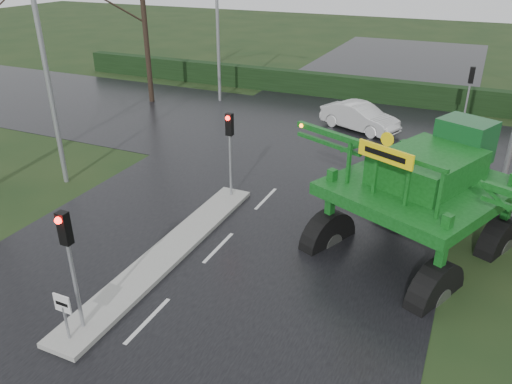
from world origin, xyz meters
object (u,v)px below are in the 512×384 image
at_px(crop_sprayer, 338,168).
at_px(keep_left_sign, 64,310).
at_px(traffic_signal_far, 470,85).
at_px(white_sedan, 358,130).
at_px(traffic_signal_near, 68,247).
at_px(traffic_signal_mid, 230,137).
at_px(street_light_left_far, 221,5).
at_px(street_light_left_near, 46,38).

bearing_deg(crop_sprayer, keep_left_sign, -96.92).
height_order(traffic_signal_far, white_sedan, traffic_signal_far).
bearing_deg(traffic_signal_near, traffic_signal_mid, 90.00).
relative_size(traffic_signal_near, traffic_signal_far, 1.00).
height_order(crop_sprayer, white_sedan, crop_sprayer).
distance_m(traffic_signal_near, traffic_signal_far, 22.42).
xyz_separation_m(keep_left_sign, street_light_left_far, (-6.89, 21.50, 4.93)).
bearing_deg(street_light_left_near, street_light_left_far, 90.00).
xyz_separation_m(street_light_left_near, white_sedan, (9.49, 11.92, -5.99)).
xyz_separation_m(traffic_signal_near, street_light_left_near, (-6.89, 7.01, 3.40)).
height_order(keep_left_sign, crop_sprayer, crop_sprayer).
bearing_deg(street_light_left_far, traffic_signal_near, -71.83).
bearing_deg(traffic_signal_mid, keep_left_sign, -90.00).
bearing_deg(traffic_signal_mid, street_light_left_near, -167.79).
bearing_deg(street_light_left_near, crop_sprayer, 0.80).
bearing_deg(crop_sprayer, street_light_left_near, -155.13).
height_order(traffic_signal_far, street_light_left_near, street_light_left_near).
height_order(keep_left_sign, street_light_left_near, street_light_left_near).
distance_m(keep_left_sign, traffic_signal_mid, 9.12).
relative_size(street_light_left_far, white_sedan, 2.25).
bearing_deg(traffic_signal_near, street_light_left_far, 108.17).
bearing_deg(white_sedan, street_light_left_near, 163.55).
distance_m(traffic_signal_mid, traffic_signal_far, 14.75).
distance_m(traffic_signal_far, crop_sprayer, 14.21).
height_order(keep_left_sign, traffic_signal_far, traffic_signal_far).
distance_m(street_light_left_far, white_sedan, 11.42).
bearing_deg(traffic_signal_far, street_light_left_near, 43.63).
bearing_deg(street_light_left_far, crop_sprayer, -50.28).
bearing_deg(street_light_left_near, white_sedan, 51.46).
relative_size(street_light_left_far, crop_sprayer, 1.08).
distance_m(keep_left_sign, street_light_left_far, 23.11).
relative_size(street_light_left_near, white_sedan, 2.25).
bearing_deg(keep_left_sign, street_light_left_far, 107.78).
distance_m(traffic_signal_mid, street_light_left_far, 14.68).
bearing_deg(traffic_signal_near, white_sedan, 82.18).
relative_size(keep_left_sign, traffic_signal_far, 0.38).
bearing_deg(crop_sprayer, street_light_left_far, 153.80).
height_order(street_light_left_near, white_sedan, street_light_left_near).
height_order(traffic_signal_mid, traffic_signal_far, same).
bearing_deg(traffic_signal_near, traffic_signal_far, 69.64).
bearing_deg(street_light_left_far, traffic_signal_mid, -61.14).
bearing_deg(street_light_left_far, traffic_signal_far, 0.03).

